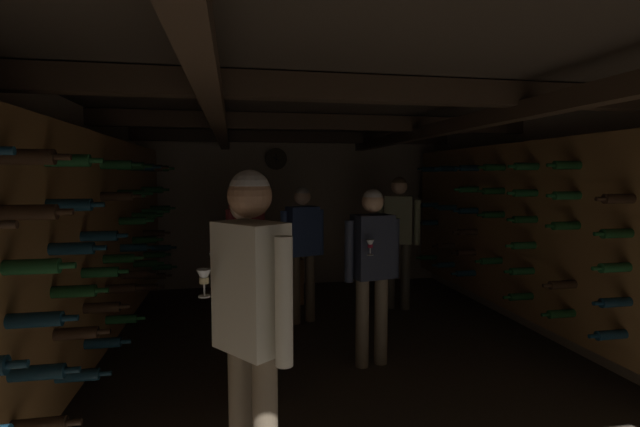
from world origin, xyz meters
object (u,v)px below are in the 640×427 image
object	(u,v)px
wine_crate_stack	(283,281)
person_guest_rear_center	(302,242)
person_host_center	(372,260)
display_bottle	(289,248)
person_guest_mid_left	(245,280)
person_guest_near_left	(251,311)
person_guest_far_right	(399,229)
person_guest_far_left	(246,239)

from	to	relation	value
wine_crate_stack	person_guest_rear_center	size ratio (longest dim) A/B	0.38
person_host_center	person_guest_rear_center	size ratio (longest dim) A/B	1.01
wine_crate_stack	person_host_center	world-z (taller)	person_host_center
display_bottle	person_guest_mid_left	world-z (taller)	person_guest_mid_left
wine_crate_stack	person_guest_mid_left	xyz separation A→B (m)	(-0.56, -2.75, 0.66)
display_bottle	person_guest_mid_left	size ratio (longest dim) A/B	0.22
person_host_center	person_guest_near_left	size ratio (longest dim) A/B	0.92
display_bottle	person_guest_rear_center	world-z (taller)	person_guest_rear_center
person_guest_far_right	person_guest_rear_center	bearing A→B (deg)	-166.58
person_guest_mid_left	person_guest_rear_center	bearing A→B (deg)	69.64
wine_crate_stack	display_bottle	bearing A→B (deg)	-5.90
person_guest_mid_left	person_guest_far_right	xyz separation A→B (m)	(1.98, 2.20, 0.07)
person_host_center	person_guest_far_left	world-z (taller)	person_host_center
person_guest_rear_center	person_guest_far_right	xyz separation A→B (m)	(1.28, 0.30, 0.08)
person_guest_rear_center	person_host_center	bearing A→B (deg)	-71.83
display_bottle	person_guest_far_right	distance (m)	1.47
display_bottle	person_guest_near_left	world-z (taller)	person_guest_near_left
person_guest_near_left	display_bottle	bearing A→B (deg)	80.49
display_bottle	person_guest_far_left	distance (m)	0.82
person_guest_far_left	person_guest_far_right	world-z (taller)	person_guest_far_right
wine_crate_stack	person_guest_far_left	bearing A→B (deg)	-131.90
person_guest_far_left	person_guest_far_right	distance (m)	1.91
person_host_center	person_guest_far_right	world-z (taller)	person_guest_far_right
person_guest_near_left	person_guest_mid_left	bearing A→B (deg)	90.36
person_guest_near_left	person_guest_far_right	xyz separation A→B (m)	(1.97, 3.29, -0.03)
person_host_center	person_guest_far_left	distance (m)	1.93
person_guest_near_left	person_guest_far_right	size ratio (longest dim) A/B	1.03
person_guest_mid_left	person_guest_rear_center	xyz separation A→B (m)	(0.70, 1.89, -0.01)
wine_crate_stack	person_host_center	distance (m)	2.33
person_guest_far_left	person_guest_mid_left	world-z (taller)	person_guest_mid_left
display_bottle	person_guest_far_left	world-z (taller)	person_guest_far_left
person_host_center	wine_crate_stack	bearing A→B (deg)	104.78
wine_crate_stack	person_guest_rear_center	xyz separation A→B (m)	(0.14, -0.85, 0.65)
person_guest_far_left	person_guest_rear_center	bearing A→B (deg)	-25.76
person_guest_rear_center	person_guest_far_right	world-z (taller)	person_guest_far_right
person_host_center	person_guest_far_left	xyz separation A→B (m)	(-1.06, 1.61, -0.00)
person_guest_far_left	person_guest_far_right	bearing A→B (deg)	-0.02
display_bottle	person_guest_near_left	xyz separation A→B (m)	(-0.64, -3.83, 0.32)
person_guest_mid_left	person_host_center	bearing A→B (deg)	27.28
person_guest_mid_left	display_bottle	bearing A→B (deg)	76.69
wine_crate_stack	person_guest_far_right	xyz separation A→B (m)	(1.42, -0.55, 0.73)
wine_crate_stack	person_guest_far_left	xyz separation A→B (m)	(-0.49, -0.55, 0.65)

